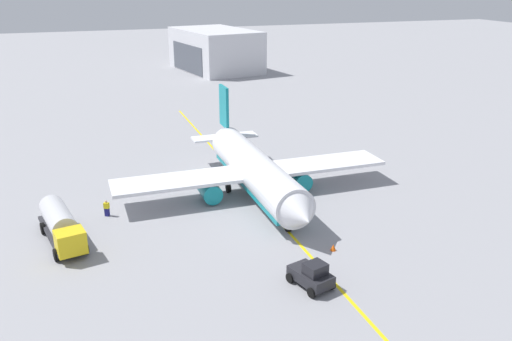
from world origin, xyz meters
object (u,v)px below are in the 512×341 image
(airplane, at_px, (255,171))
(fuel_tanker, at_px, (61,225))
(safety_cone_nose, at_px, (333,247))
(pushback_tug, at_px, (312,275))
(refueling_worker, at_px, (107,208))

(airplane, bearing_deg, fuel_tanker, -76.30)
(airplane, distance_m, safety_cone_nose, 14.90)
(airplane, relative_size, pushback_tug, 7.69)
(airplane, xyz_separation_m, safety_cone_nose, (14.48, 2.46, -2.51))
(airplane, height_order, fuel_tanker, airplane)
(airplane, height_order, refueling_worker, airplane)
(safety_cone_nose, bearing_deg, fuel_tanker, -112.76)
(airplane, bearing_deg, refueling_worker, -88.20)
(airplane, bearing_deg, safety_cone_nose, 9.66)
(pushback_tug, distance_m, safety_cone_nose, 6.37)
(fuel_tanker, bearing_deg, refueling_worker, 136.12)
(pushback_tug, height_order, refueling_worker, pushback_tug)
(fuel_tanker, xyz_separation_m, safety_cone_nose, (9.54, 22.74, -1.42))
(airplane, xyz_separation_m, fuel_tanker, (4.94, -20.27, -1.09))
(airplane, relative_size, safety_cone_nose, 52.85)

